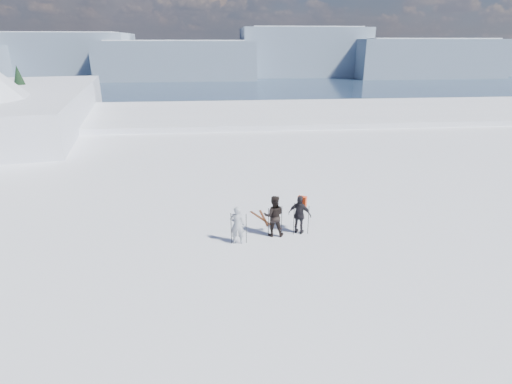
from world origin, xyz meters
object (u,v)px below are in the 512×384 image
skier_pack (300,215)px  skis_loose (262,218)px  skier_dark (274,216)px  skier_grey (237,225)px

skier_pack → skis_loose: bearing=-21.1°
skier_dark → skis_loose: skier_dark is taller
skier_grey → skier_dark: 1.57m
skier_dark → skier_pack: bearing=-168.3°
skier_pack → skis_loose: 2.21m
skier_grey → skis_loose: skier_grey is taller
skier_grey → skis_loose: 2.61m
skier_pack → skis_loose: (-1.32, 1.58, -0.79)m
skier_dark → skier_pack: skier_dark is taller
skier_pack → skier_dark: bearing=33.4°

